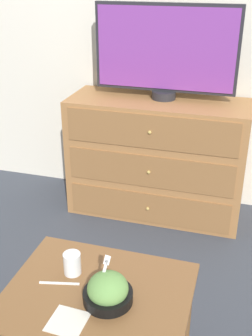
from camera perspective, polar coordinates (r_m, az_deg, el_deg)
The scene contains 9 objects.
ground_plane at distance 3.43m, azimuth 5.22°, elevation -3.37°, with size 12.00×12.00×0.00m, color #383D47.
wall_back at distance 3.04m, azimuth 6.34°, elevation 18.77°, with size 12.00×0.05×2.60m.
dresser at distance 3.01m, azimuth 4.15°, elevation 1.37°, with size 1.22×0.49×0.85m.
tv at distance 2.83m, azimuth 5.38°, elevation 15.50°, with size 0.94×0.16×0.61m.
coffee_table at distance 1.82m, azimuth -3.82°, elevation -18.33°, with size 0.74×0.59×0.48m.
takeout_bowl at distance 1.70m, azimuth -2.48°, elevation -16.31°, with size 0.20×0.20×0.17m.
drink_cup at distance 1.84m, azimuth -7.29°, elevation -12.85°, with size 0.07×0.07×0.10m.
napkin at distance 1.66m, azimuth -7.93°, elevation -19.92°, with size 0.14×0.14×0.00m.
knife at distance 1.82m, azimuth -9.02°, elevation -15.16°, with size 0.17×0.05×0.01m.
Camera 1 is at (0.54, -2.95, 1.67)m, focal length 45.00 mm.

